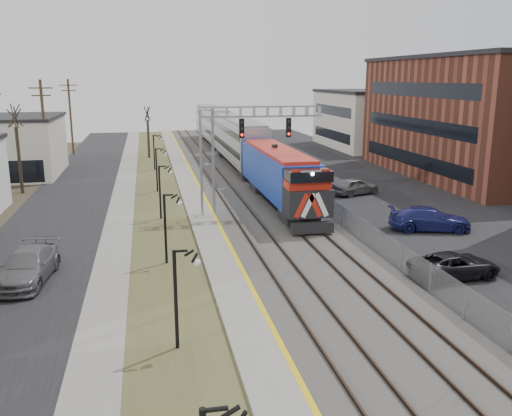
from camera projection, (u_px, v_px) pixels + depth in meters
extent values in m
cube|color=black|center=(67.00, 203.00, 45.10)|extent=(7.00, 120.00, 0.04)
cube|color=gray|center=(123.00, 200.00, 45.97)|extent=(2.00, 120.00, 0.08)
cube|color=#4B4F2A|center=(158.00, 199.00, 46.55)|extent=(4.00, 120.00, 0.06)
cube|color=gray|center=(193.00, 196.00, 47.11)|extent=(2.00, 120.00, 0.24)
cube|color=#595651|center=(250.00, 194.00, 48.09)|extent=(8.00, 120.00, 0.20)
cube|color=black|center=(376.00, 189.00, 50.43)|extent=(16.00, 120.00, 0.04)
cube|color=gold|center=(203.00, 194.00, 47.25)|extent=(0.24, 120.00, 0.01)
cube|color=#2D2119|center=(219.00, 193.00, 47.51)|extent=(0.08, 120.00, 0.15)
cube|color=#2D2119|center=(236.00, 193.00, 47.80)|extent=(0.08, 120.00, 0.15)
cube|color=#2D2119|center=(258.00, 192.00, 48.19)|extent=(0.08, 120.00, 0.15)
cube|color=#2D2119|center=(274.00, 191.00, 48.48)|extent=(0.08, 120.00, 0.15)
cube|color=#1436A7|center=(280.00, 177.00, 42.94)|extent=(3.00, 17.00, 4.25)
cube|color=black|center=(312.00, 228.00, 35.07)|extent=(2.80, 0.50, 0.70)
cube|color=#93969D|center=(238.00, 142.00, 62.15)|extent=(3.00, 22.00, 5.33)
cube|color=#93969D|center=(213.00, 125.00, 83.87)|extent=(3.00, 22.00, 5.33)
cube|color=gray|center=(207.00, 164.00, 39.63)|extent=(1.00, 1.00, 8.00)
cube|color=gray|center=(261.00, 112.00, 39.52)|extent=(9.00, 0.80, 0.80)
cube|color=black|center=(242.00, 128.00, 39.08)|extent=(0.35, 0.25, 1.40)
cube|color=black|center=(289.00, 128.00, 39.75)|extent=(0.35, 0.25, 1.40)
cylinder|color=black|center=(176.00, 301.00, 20.37)|extent=(0.14, 0.14, 4.00)
cylinder|color=black|center=(165.00, 230.00, 29.90)|extent=(0.14, 0.14, 4.00)
cylinder|color=black|center=(160.00, 193.00, 39.42)|extent=(0.14, 0.14, 4.00)
cylinder|color=black|center=(157.00, 170.00, 48.95)|extent=(0.14, 0.14, 4.00)
cylinder|color=black|center=(154.00, 153.00, 60.38)|extent=(0.14, 0.14, 4.00)
cylinder|color=#4C3823|center=(45.00, 132.00, 52.88)|extent=(0.28, 0.28, 10.00)
cylinder|color=#4C3823|center=(71.00, 118.00, 71.93)|extent=(0.28, 0.28, 10.00)
cube|color=gray|center=(295.00, 184.00, 48.73)|extent=(0.04, 120.00, 1.60)
cube|color=brown|center=(485.00, 119.00, 56.50)|extent=(16.00, 26.00, 12.00)
cube|color=beige|center=(383.00, 120.00, 80.78)|extent=(16.00, 18.00, 8.00)
cylinder|color=#382D23|center=(19.00, 160.00, 48.30)|extent=(0.30, 0.30, 5.95)
cylinder|color=#382D23|center=(148.00, 139.00, 69.70)|extent=(0.30, 0.30, 4.90)
imported|color=black|center=(454.00, 266.00, 28.08)|extent=(4.96, 2.63, 1.33)
imported|color=navy|center=(430.00, 219.00, 36.78)|extent=(5.81, 3.53, 1.57)
imported|color=slate|center=(355.00, 187.00, 48.02)|extent=(4.75, 3.13, 1.50)
imported|color=slate|center=(27.00, 267.00, 27.52)|extent=(2.90, 5.81, 1.62)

